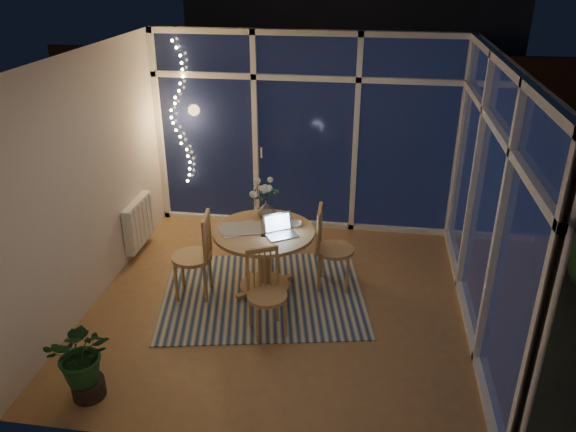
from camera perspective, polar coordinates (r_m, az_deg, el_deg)
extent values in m
plane|color=#9C6444|center=(6.13, -0.67, -8.85)|extent=(4.00, 4.00, 0.00)
plane|color=silver|center=(5.15, -0.81, 15.89)|extent=(4.00, 4.00, 0.00)
cube|color=silver|center=(7.38, 1.79, 8.37)|extent=(4.00, 0.04, 2.60)
cube|color=silver|center=(3.78, -5.66, -9.26)|extent=(4.00, 0.04, 2.60)
cube|color=silver|center=(6.14, -19.53, 3.36)|extent=(0.04, 4.00, 2.60)
cube|color=silver|center=(5.57, 20.02, 1.09)|extent=(0.04, 4.00, 2.60)
cube|color=white|center=(7.34, 1.75, 8.29)|extent=(4.00, 0.10, 2.60)
cube|color=white|center=(5.56, 19.61, 1.12)|extent=(0.10, 4.00, 2.60)
cube|color=white|center=(7.20, -14.93, -0.64)|extent=(0.10, 0.70, 0.58)
cube|color=black|center=(10.61, 6.36, 5.81)|extent=(12.00, 6.00, 0.10)
cube|color=#372314|center=(10.85, 4.04, 11.62)|extent=(11.00, 0.08, 1.80)
cube|color=#2E3137|center=(13.58, 6.71, 19.82)|extent=(7.00, 3.00, 2.20)
sphere|color=black|center=(9.07, -2.25, 5.98)|extent=(0.90, 0.90, 0.90)
cube|color=beige|center=(6.28, -2.52, -7.91)|extent=(2.49, 2.15, 0.01)
cylinder|color=tan|center=(6.17, -2.41, -4.55)|extent=(1.29, 1.29, 0.75)
cube|color=tan|center=(6.11, -9.75, -3.94)|extent=(0.51, 0.51, 0.99)
cube|color=tan|center=(6.21, 4.77, -3.23)|extent=(0.46, 0.46, 0.97)
cube|color=tan|center=(5.47, -2.12, -7.95)|extent=(0.55, 0.55, 0.89)
imported|color=silver|center=(6.22, -2.21, 0.67)|extent=(0.24, 0.24, 0.21)
imported|color=silver|center=(6.08, 0.67, -0.84)|extent=(0.18, 0.18, 0.04)
cube|color=silver|center=(6.04, -4.88, -1.25)|extent=(0.51, 0.45, 0.01)
cube|color=black|center=(5.88, -2.24, -1.96)|extent=(0.11, 0.07, 0.01)
imported|color=#18451F|center=(5.08, -20.09, -13.56)|extent=(0.64, 0.59, 0.76)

